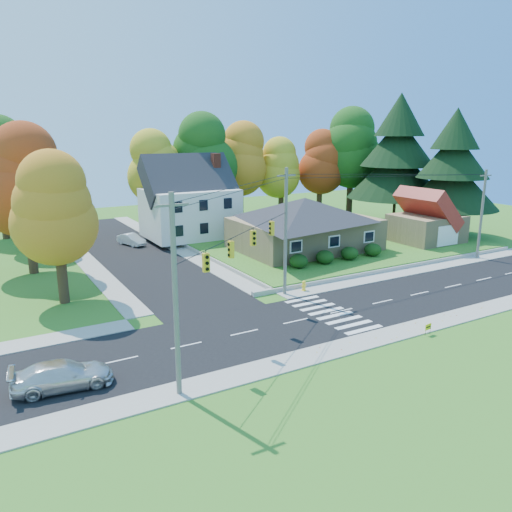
{
  "coord_description": "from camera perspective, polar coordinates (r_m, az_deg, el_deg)",
  "views": [
    {
      "loc": [
        -22.32,
        -26.35,
        12.62
      ],
      "look_at": [
        -2.52,
        8.0,
        2.69
      ],
      "focal_mm": 35.0,
      "sensor_mm": 36.0,
      "label": 1
    }
  ],
  "objects": [
    {
      "name": "fire_hydrant",
      "position": [
        40.63,
        5.5,
        -3.47
      ],
      "size": [
        0.52,
        0.4,
        0.9
      ],
      "color": "yellow",
      "rests_on": "ground"
    },
    {
      "name": "conifer_east_a",
      "position": [
        69.14,
        15.88,
        10.86
      ],
      "size": [
        12.8,
        12.8,
        16.96
      ],
      "color": "#3F2A19",
      "rests_on": "lawn"
    },
    {
      "name": "tree_lot_0",
      "position": [
        63.82,
        -11.5,
        9.91
      ],
      "size": [
        6.72,
        6.72,
        12.51
      ],
      "color": "#3F2A19",
      "rests_on": "lawn"
    },
    {
      "name": "tree_lot_1",
      "position": [
        64.99,
        -6.16,
        11.33
      ],
      "size": [
        7.84,
        7.84,
        14.6
      ],
      "color": "#3F2A19",
      "rests_on": "lawn"
    },
    {
      "name": "colonial_house",
      "position": [
        59.31,
        -7.57,
        6.15
      ],
      "size": [
        10.4,
        8.4,
        9.6
      ],
      "color": "silver",
      "rests_on": "lawn"
    },
    {
      "name": "road_cross",
      "position": [
        55.71,
        -14.28,
        0.54
      ],
      "size": [
        8.0,
        44.0,
        0.02
      ],
      "primitive_type": "cube",
      "color": "black",
      "rests_on": "ground"
    },
    {
      "name": "ground",
      "position": [
        36.76,
        9.73,
        -6.23
      ],
      "size": [
        120.0,
        120.0,
        0.0
      ],
      "primitive_type": "plane",
      "color": "#3D7923"
    },
    {
      "name": "white_car",
      "position": [
        58.47,
        -14.05,
        1.83
      ],
      "size": [
        2.56,
        4.12,
        1.28
      ],
      "primitive_type": "imported",
      "rotation": [
        0.0,
        0.0,
        0.33
      ],
      "color": "silver",
      "rests_on": "road_cross"
    },
    {
      "name": "traffic_infrastructure",
      "position": [
        36.26,
        8.53,
        2.01
      ],
      "size": [
        38.1,
        10.66,
        10.0
      ],
      "color": "#666059",
      "rests_on": "ground"
    },
    {
      "name": "ranch_house",
      "position": [
        52.91,
        5.56,
        3.81
      ],
      "size": [
        14.6,
        10.6,
        5.4
      ],
      "color": "tan",
      "rests_on": "lawn"
    },
    {
      "name": "tree_west_1",
      "position": [
        48.72,
        -25.01,
        7.86
      ],
      "size": [
        7.28,
        7.28,
        13.56
      ],
      "color": "#3F2A19",
      "rests_on": "ground"
    },
    {
      "name": "road_main",
      "position": [
        36.76,
        9.74,
        -6.21
      ],
      "size": [
        90.0,
        8.0,
        0.02
      ],
      "primitive_type": "cube",
      "color": "black",
      "rests_on": "ground"
    },
    {
      "name": "conifer_east_b",
      "position": [
        64.64,
        21.56,
        9.25
      ],
      "size": [
        11.2,
        11.2,
        14.84
      ],
      "color": "#3F2A19",
      "rests_on": "lawn"
    },
    {
      "name": "tree_west_0",
      "position": [
        39.1,
        -21.92,
        5.01
      ],
      "size": [
        6.16,
        6.16,
        11.47
      ],
      "color": "#3F2A19",
      "rests_on": "ground"
    },
    {
      "name": "lawn",
      "position": [
        60.35,
        6.62,
        2.14
      ],
      "size": [
        30.0,
        30.0,
        0.5
      ],
      "primitive_type": "cube",
      "color": "#3D7923",
      "rests_on": "ground"
    },
    {
      "name": "tree_lot_5",
      "position": [
        74.27,
        10.89,
        12.0
      ],
      "size": [
        8.4,
        8.4,
        15.64
      ],
      "color": "#3F2A19",
      "rests_on": "lawn"
    },
    {
      "name": "garage",
      "position": [
        59.41,
        18.95,
        3.82
      ],
      "size": [
        7.3,
        6.3,
        4.6
      ],
      "color": "tan",
      "rests_on": "lawn"
    },
    {
      "name": "sidewalk_north",
      "position": [
        40.48,
        5.23,
        -4.1
      ],
      "size": [
        90.0,
        2.0,
        0.08
      ],
      "primitive_type": "cube",
      "color": "#9C9A90",
      "rests_on": "ground"
    },
    {
      "name": "tree_west_2",
      "position": [
        58.79,
        -24.93,
        8.08
      ],
      "size": [
        6.72,
        6.72,
        12.51
      ],
      "color": "#3F2A19",
      "rests_on": "ground"
    },
    {
      "name": "silver_sedan",
      "position": [
        27.49,
        -21.24,
        -12.58
      ],
      "size": [
        5.1,
        2.53,
        1.43
      ],
      "primitive_type": "imported",
      "rotation": [
        0.0,
        0.0,
        1.46
      ],
      "color": "silver",
      "rests_on": "road_main"
    },
    {
      "name": "yard_sign",
      "position": [
        33.84,
        19.09,
        -7.68
      ],
      "size": [
        0.59,
        0.11,
        0.74
      ],
      "color": "black",
      "rests_on": "ground"
    },
    {
      "name": "tree_lot_3",
      "position": [
        70.82,
        2.93,
        10.02
      ],
      "size": [
        6.16,
        6.16,
        11.47
      ],
      "color": "#3F2A19",
      "rests_on": "lawn"
    },
    {
      "name": "hedge_row",
      "position": [
        48.25,
        9.28,
        0.1
      ],
      "size": [
        10.7,
        1.7,
        1.27
      ],
      "color": "#163A10",
      "rests_on": "lawn"
    },
    {
      "name": "tree_lot_2",
      "position": [
        68.55,
        -1.82,
        10.99
      ],
      "size": [
        7.28,
        7.28,
        13.56
      ],
      "color": "#3F2A19",
      "rests_on": "lawn"
    },
    {
      "name": "tree_lot_4",
      "position": [
        73.4,
        7.37,
        10.58
      ],
      "size": [
        6.72,
        6.72,
        12.51
      ],
      "color": "#3F2A19",
      "rests_on": "lawn"
    },
    {
      "name": "sidewalk_south",
      "position": [
        33.35,
        15.26,
        -8.62
      ],
      "size": [
        90.0,
        2.0,
        0.08
      ],
      "primitive_type": "cube",
      "color": "#9C9A90",
      "rests_on": "ground"
    }
  ]
}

